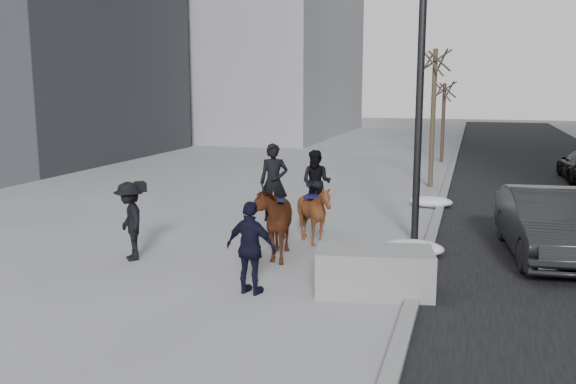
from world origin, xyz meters
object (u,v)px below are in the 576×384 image
(mounted_left, at_px, (272,215))
(mounted_right, at_px, (315,207))
(planter, at_px, (374,272))
(car_near, at_px, (547,224))

(mounted_left, bearing_deg, mounted_right, 64.45)
(mounted_right, bearing_deg, planter, -58.27)
(car_near, xyz_separation_m, mounted_right, (-5.28, -0.43, 0.16))
(planter, distance_m, mounted_right, 3.76)
(mounted_left, height_order, mounted_right, mounted_left)
(planter, bearing_deg, mounted_left, 145.13)
(planter, xyz_separation_m, mounted_right, (-1.96, 3.17, 0.49))
(mounted_left, distance_m, mounted_right, 1.50)
(planter, distance_m, mounted_left, 3.22)
(car_near, distance_m, mounted_left, 6.20)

